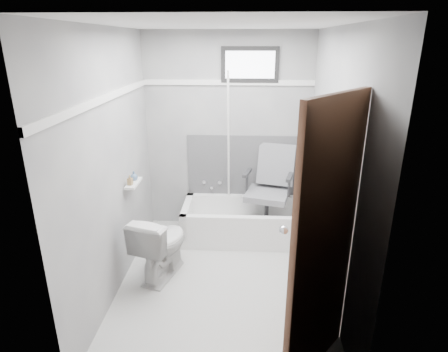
# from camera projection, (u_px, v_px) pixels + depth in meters

# --- Properties ---
(floor) EXTENTS (2.60, 2.60, 0.00)m
(floor) POSITION_uv_depth(u_px,v_px,m) (222.00, 281.00, 3.76)
(floor) COLOR silver
(floor) RESTS_ON ground
(ceiling) EXTENTS (2.60, 2.60, 0.00)m
(ceiling) POSITION_uv_depth(u_px,v_px,m) (222.00, 24.00, 2.94)
(ceiling) COLOR silver
(ceiling) RESTS_ON floor
(wall_back) EXTENTS (2.00, 0.02, 2.40)m
(wall_back) POSITION_uv_depth(u_px,v_px,m) (228.00, 134.00, 4.57)
(wall_back) COLOR slate
(wall_back) RESTS_ON floor
(wall_front) EXTENTS (2.00, 0.02, 2.40)m
(wall_front) POSITION_uv_depth(u_px,v_px,m) (209.00, 241.00, 2.13)
(wall_front) COLOR slate
(wall_front) RESTS_ON floor
(wall_left) EXTENTS (0.02, 2.60, 2.40)m
(wall_left) POSITION_uv_depth(u_px,v_px,m) (112.00, 167.00, 3.40)
(wall_left) COLOR slate
(wall_left) RESTS_ON floor
(wall_right) EXTENTS (0.02, 2.60, 2.40)m
(wall_right) POSITION_uv_depth(u_px,v_px,m) (335.00, 170.00, 3.30)
(wall_right) COLOR slate
(wall_right) RESTS_ON floor
(bathtub) EXTENTS (1.50, 0.70, 0.42)m
(bathtub) POSITION_uv_depth(u_px,v_px,m) (245.00, 221.00, 4.55)
(bathtub) COLOR white
(bathtub) RESTS_ON floor
(office_chair) EXTENTS (0.70, 0.70, 1.00)m
(office_chair) POSITION_uv_depth(u_px,v_px,m) (267.00, 189.00, 4.45)
(office_chair) COLOR slate
(office_chair) RESTS_ON bathtub
(toilet) EXTENTS (0.57, 0.78, 0.68)m
(toilet) POSITION_uv_depth(u_px,v_px,m) (161.00, 245.00, 3.77)
(toilet) COLOR silver
(toilet) RESTS_ON floor
(door) EXTENTS (0.78, 0.78, 2.00)m
(door) POSITION_uv_depth(u_px,v_px,m) (378.00, 274.00, 2.17)
(door) COLOR brown
(door) RESTS_ON floor
(window) EXTENTS (0.66, 0.04, 0.40)m
(window) POSITION_uv_depth(u_px,v_px,m) (250.00, 65.00, 4.27)
(window) COLOR black
(window) RESTS_ON wall_back
(backerboard) EXTENTS (1.50, 0.02, 0.78)m
(backerboard) POSITION_uv_depth(u_px,v_px,m) (248.00, 166.00, 4.69)
(backerboard) COLOR #4C4C4F
(backerboard) RESTS_ON wall_back
(trim_back) EXTENTS (2.00, 0.02, 0.06)m
(trim_back) POSITION_uv_depth(u_px,v_px,m) (228.00, 82.00, 4.35)
(trim_back) COLOR white
(trim_back) RESTS_ON wall_back
(trim_left) EXTENTS (0.02, 2.60, 0.06)m
(trim_left) POSITION_uv_depth(u_px,v_px,m) (106.00, 98.00, 3.19)
(trim_left) COLOR white
(trim_left) RESTS_ON wall_left
(pole) EXTENTS (0.02, 0.52, 1.89)m
(pole) POSITION_uv_depth(u_px,v_px,m) (229.00, 152.00, 4.40)
(pole) COLOR white
(pole) RESTS_ON bathtub
(shelf) EXTENTS (0.10, 0.32, 0.02)m
(shelf) POSITION_uv_depth(u_px,v_px,m) (134.00, 183.00, 3.84)
(shelf) COLOR white
(shelf) RESTS_ON wall_left
(soap_bottle_a) EXTENTS (0.05, 0.05, 0.10)m
(soap_bottle_a) POSITION_uv_depth(u_px,v_px,m) (130.00, 180.00, 3.74)
(soap_bottle_a) COLOR olive
(soap_bottle_a) RESTS_ON shelf
(soap_bottle_b) EXTENTS (0.10, 0.10, 0.10)m
(soap_bottle_b) POSITION_uv_depth(u_px,v_px,m) (134.00, 176.00, 3.87)
(soap_bottle_b) COLOR #496485
(soap_bottle_b) RESTS_ON shelf
(faucet) EXTENTS (0.26, 0.10, 0.16)m
(faucet) POSITION_uv_depth(u_px,v_px,m) (212.00, 184.00, 4.77)
(faucet) COLOR silver
(faucet) RESTS_ON wall_back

